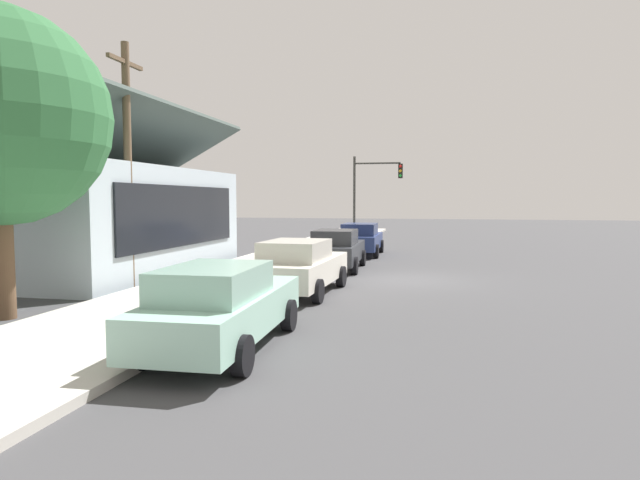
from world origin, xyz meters
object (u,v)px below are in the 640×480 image
object	(u,v)px
fire_hydrant_red	(262,273)
car_seafoam	(221,306)
car_ivory	(299,266)
traffic_light_main	(373,187)
car_navy	(361,239)
utility_pole_wooden	(128,161)
car_charcoal	(337,249)

from	to	relation	value
fire_hydrant_red	car_seafoam	bearing A→B (deg)	-167.74
car_ivory	fire_hydrant_red	bearing A→B (deg)	67.99
car_ivory	traffic_light_main	size ratio (longest dim) A/B	0.91
car_navy	utility_pole_wooden	size ratio (longest dim) A/B	0.62
traffic_light_main	car_ivory	bearing A→B (deg)	178.87
car_ivory	utility_pole_wooden	xyz separation A→B (m)	(-0.19, 5.35, 3.11)
car_navy	utility_pole_wooden	world-z (taller)	utility_pole_wooden
utility_pole_wooden	car_navy	bearing A→B (deg)	-25.50
car_navy	traffic_light_main	size ratio (longest dim) A/B	0.89
car_ivory	car_charcoal	xyz separation A→B (m)	(5.63, -0.06, -0.00)
car_seafoam	car_ivory	size ratio (longest dim) A/B	1.04
traffic_light_main	utility_pole_wooden	size ratio (longest dim) A/B	0.69
car_seafoam	traffic_light_main	xyz separation A→B (m)	(21.51, -0.21, 2.68)
car_ivory	car_navy	bearing A→B (deg)	1.47
utility_pole_wooden	fire_hydrant_red	world-z (taller)	utility_pole_wooden
fire_hydrant_red	traffic_light_main	bearing A→B (deg)	-6.39
car_navy	fire_hydrant_red	bearing A→B (deg)	170.65
car_seafoam	fire_hydrant_red	world-z (taller)	car_seafoam
car_charcoal	car_navy	bearing A→B (deg)	-3.08
car_seafoam	car_charcoal	world-z (taller)	same
car_charcoal	utility_pole_wooden	distance (m)	8.54
car_charcoal	fire_hydrant_red	distance (m)	5.22
car_navy	car_charcoal	bearing A→B (deg)	177.52
car_ivory	car_charcoal	distance (m)	5.63
car_ivory	car_navy	size ratio (longest dim) A/B	1.02
car_ivory	car_charcoal	world-z (taller)	same
car_charcoal	utility_pole_wooden	xyz separation A→B (m)	(-5.82, 5.42, 3.11)
utility_pole_wooden	car_seafoam	bearing A→B (deg)	-137.13
car_navy	car_seafoam	bearing A→B (deg)	178.47
utility_pole_wooden	fire_hydrant_red	distance (m)	5.33
car_ivory	fire_hydrant_red	world-z (taller)	car_ivory
car_seafoam	car_navy	size ratio (longest dim) A/B	1.06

